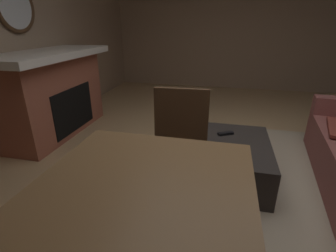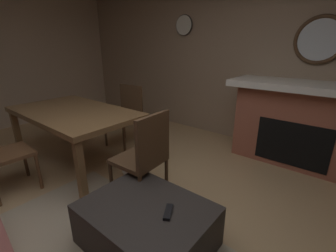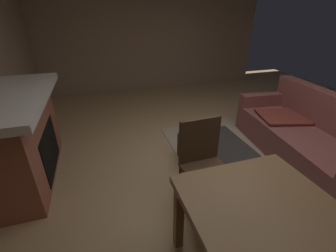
{
  "view_description": "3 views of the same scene",
  "coord_description": "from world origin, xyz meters",
  "px_view_note": "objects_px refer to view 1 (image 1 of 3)",
  "views": [
    {
      "loc": [
        2.04,
        -0.15,
        1.4
      ],
      "look_at": [
        0.06,
        -0.61,
        0.57
      ],
      "focal_mm": 26.97,
      "sensor_mm": 36.0,
      "label": 1
    },
    {
      "loc": [
        -1.19,
        0.94,
        1.51
      ],
      "look_at": [
        -0.08,
        -0.41,
        0.89
      ],
      "focal_mm": 24.6,
      "sensor_mm": 36.0,
      "label": 2
    },
    {
      "loc": [
        1.95,
        -1.38,
        1.86
      ],
      "look_at": [
        0.12,
        -0.81,
        0.89
      ],
      "focal_mm": 24.31,
      "sensor_mm": 36.0,
      "label": 3
    }
  ],
  "objects_px": {
    "ottoman_coffee_table": "(228,160)",
    "small_dog": "(154,201)",
    "round_wall_mirror": "(15,7)",
    "dining_chair_west": "(179,141)",
    "fireplace": "(52,93)",
    "tv_remote": "(226,133)"
  },
  "relations": [
    {
      "from": "ottoman_coffee_table",
      "to": "tv_remote",
      "type": "bearing_deg",
      "value": -165.3
    },
    {
      "from": "fireplace",
      "to": "round_wall_mirror",
      "type": "xyz_separation_m",
      "value": [
        -0.0,
        -0.29,
        1.02
      ]
    },
    {
      "from": "tv_remote",
      "to": "small_dog",
      "type": "distance_m",
      "value": 1.06
    },
    {
      "from": "round_wall_mirror",
      "to": "small_dog",
      "type": "relative_size",
      "value": 1.29
    },
    {
      "from": "round_wall_mirror",
      "to": "small_dog",
      "type": "xyz_separation_m",
      "value": [
        1.32,
        2.04,
        -1.39
      ]
    },
    {
      "from": "round_wall_mirror",
      "to": "ottoman_coffee_table",
      "type": "height_order",
      "value": "round_wall_mirror"
    },
    {
      "from": "fireplace",
      "to": "tv_remote",
      "type": "height_order",
      "value": "fireplace"
    },
    {
      "from": "round_wall_mirror",
      "to": "dining_chair_west",
      "type": "bearing_deg",
      "value": 65.54
    },
    {
      "from": "fireplace",
      "to": "tv_remote",
      "type": "relative_size",
      "value": 11.03
    },
    {
      "from": "fireplace",
      "to": "dining_chair_west",
      "type": "bearing_deg",
      "value": 62.31
    },
    {
      "from": "fireplace",
      "to": "small_dog",
      "type": "xyz_separation_m",
      "value": [
        1.32,
        1.75,
        -0.37
      ]
    },
    {
      "from": "ottoman_coffee_table",
      "to": "dining_chair_west",
      "type": "bearing_deg",
      "value": -45.19
    },
    {
      "from": "tv_remote",
      "to": "small_dog",
      "type": "bearing_deg",
      "value": -56.4
    },
    {
      "from": "ottoman_coffee_table",
      "to": "tv_remote",
      "type": "distance_m",
      "value": 0.27
    },
    {
      "from": "ottoman_coffee_table",
      "to": "small_dog",
      "type": "bearing_deg",
      "value": -35.16
    },
    {
      "from": "tv_remote",
      "to": "dining_chair_west",
      "type": "bearing_deg",
      "value": -60.89
    },
    {
      "from": "ottoman_coffee_table",
      "to": "small_dog",
      "type": "xyz_separation_m",
      "value": [
        0.74,
        -0.52,
        0.0
      ]
    },
    {
      "from": "round_wall_mirror",
      "to": "tv_remote",
      "type": "height_order",
      "value": "round_wall_mirror"
    },
    {
      "from": "round_wall_mirror",
      "to": "small_dog",
      "type": "bearing_deg",
      "value": 57.15
    },
    {
      "from": "dining_chair_west",
      "to": "small_dog",
      "type": "distance_m",
      "value": 0.49
    },
    {
      "from": "round_wall_mirror",
      "to": "tv_remote",
      "type": "bearing_deg",
      "value": 81.1
    },
    {
      "from": "round_wall_mirror",
      "to": "dining_chair_west",
      "type": "height_order",
      "value": "round_wall_mirror"
    }
  ]
}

